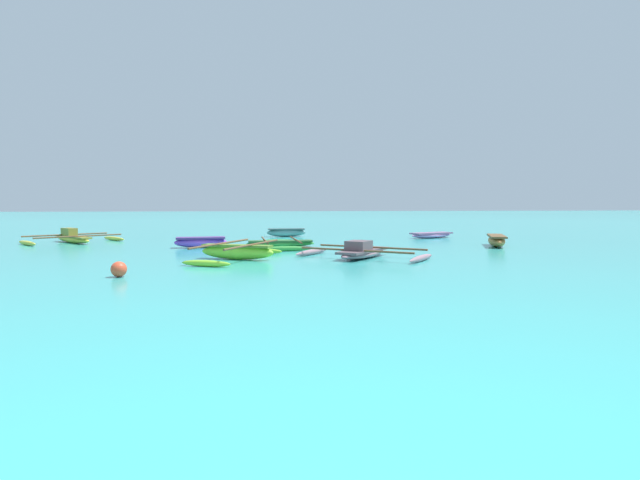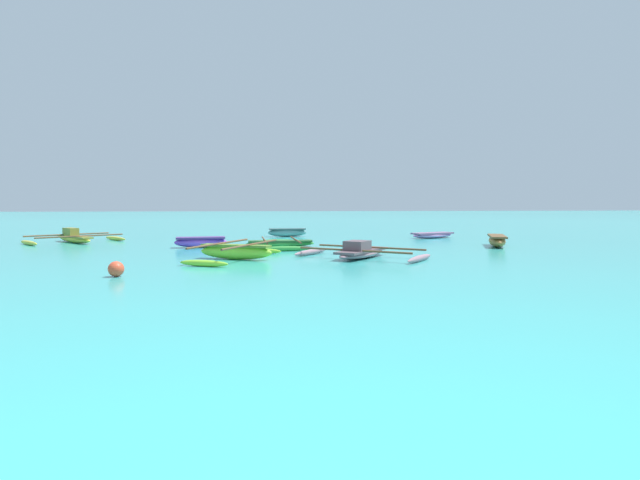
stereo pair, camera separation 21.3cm
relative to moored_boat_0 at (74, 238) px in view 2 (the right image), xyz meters
name	(u,v)px [view 2 (the right image)]	position (x,y,z in m)	size (l,w,h in m)	color
moored_boat_0	(74,238)	(0.00, 0.00, 0.00)	(4.66, 4.36, 0.69)	gold
moored_boat_1	(497,240)	(19.13, -4.82, 0.05)	(1.60, 2.65, 0.49)	#A26A31
moored_boat_2	(280,243)	(9.74, -3.80, -0.07)	(2.99, 4.12, 0.34)	green
moored_boat_3	(361,252)	(12.29, -8.51, -0.02)	(4.77, 4.38, 0.62)	gray
moored_boat_4	(287,232)	(10.48, 2.84, 0.04)	(2.23, 0.67, 0.47)	slate
moored_boat_5	(236,252)	(8.02, -8.37, 0.04)	(3.30, 4.56, 0.55)	#8FD634
moored_boat_6	(432,235)	(18.22, 0.70, -0.05)	(2.76, 1.74, 0.30)	#DD8ED4
moored_boat_7	(201,242)	(6.37, -3.61, 0.03)	(2.26, 0.90, 0.45)	purple
mooring_buoy_0	(116,269)	(5.12, -12.03, -0.02)	(0.40, 0.40, 0.40)	#E54C2D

